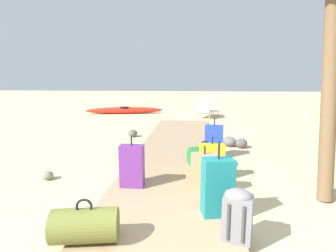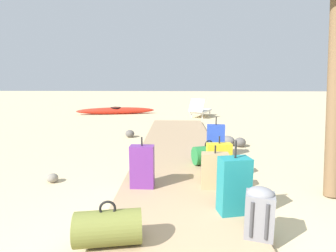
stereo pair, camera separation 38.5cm
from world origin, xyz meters
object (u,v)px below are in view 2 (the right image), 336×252
at_px(duffel_bag_green, 209,155).
at_px(kayak, 116,111).
at_px(backpack_grey, 260,211).
at_px(suitcase_purple, 142,167).
at_px(lounge_chair, 200,110).
at_px(suitcase_yellow, 219,159).
at_px(suitcase_blue, 216,139).
at_px(suitcase_tan, 215,171).
at_px(suitcase_teal, 234,185).
at_px(duffel_bag_olive, 108,228).

xyz_separation_m(duffel_bag_green, kayak, (-3.48, 7.68, -0.09)).
height_order(backpack_grey, suitcase_purple, suitcase_purple).
height_order(duffel_bag_green, lounge_chair, lounge_chair).
bearing_deg(lounge_chair, duffel_bag_green, -93.54).
height_order(suitcase_yellow, suitcase_purple, suitcase_purple).
distance_m(suitcase_blue, suitcase_tan, 1.91).
distance_m(backpack_grey, duffel_bag_green, 2.40).
height_order(suitcase_teal, lounge_chair, suitcase_teal).
bearing_deg(kayak, suitcase_tan, -68.75).
bearing_deg(suitcase_teal, suitcase_blue, 86.62).
height_order(suitcase_blue, duffel_bag_olive, suitcase_blue).
height_order(suitcase_tan, kayak, suitcase_tan).
height_order(duffel_bag_green, suitcase_tan, suitcase_tan).
height_order(duffel_bag_green, duffel_bag_olive, duffel_bag_green).
relative_size(duffel_bag_green, suitcase_teal, 0.73).
bearing_deg(suitcase_teal, kayak, 110.39).
xyz_separation_m(suitcase_yellow, suitcase_teal, (-0.03, -1.33, 0.08)).
height_order(backpack_grey, suitcase_yellow, suitcase_yellow).
distance_m(suitcase_blue, suitcase_purple, 2.33).
relative_size(suitcase_yellow, suitcase_tan, 1.02).
relative_size(backpack_grey, suitcase_purple, 0.70).
distance_m(suitcase_blue, kayak, 7.86).
bearing_deg(suitcase_purple, lounge_chair, 79.06).
bearing_deg(suitcase_yellow, kayak, 113.50).
relative_size(suitcase_tan, kayak, 0.18).
distance_m(duffel_bag_green, suitcase_teal, 1.90).
distance_m(suitcase_tan, kayak, 9.47).
height_order(duffel_bag_olive, lounge_chair, lounge_chair).
distance_m(backpack_grey, suitcase_purple, 1.83).
bearing_deg(suitcase_yellow, suitcase_purple, -154.17).
height_order(backpack_grey, duffel_bag_olive, backpack_grey).
bearing_deg(backpack_grey, duffel_bag_olive, -173.26).
bearing_deg(duffel_bag_green, suitcase_blue, 72.61).
relative_size(suitcase_tan, lounge_chair, 0.40).
height_order(suitcase_yellow, suitcase_tan, suitcase_yellow).
bearing_deg(kayak, backpack_grey, -69.76).
bearing_deg(backpack_grey, suitcase_teal, 107.33).
bearing_deg(suitcase_blue, duffel_bag_olive, -114.43).
xyz_separation_m(duffel_bag_green, suitcase_tan, (-0.05, -1.15, 0.09)).
xyz_separation_m(duffel_bag_green, suitcase_teal, (0.08, -1.89, 0.17)).
xyz_separation_m(suitcase_yellow, suitcase_blue, (0.13, 1.31, 0.04)).
bearing_deg(lounge_chair, suitcase_blue, -91.76).
bearing_deg(duffel_bag_olive, suitcase_teal, 26.60).
xyz_separation_m(duffel_bag_green, lounge_chair, (0.42, 6.80, 0.07)).
bearing_deg(suitcase_yellow, suitcase_blue, 84.31).
bearing_deg(backpack_grey, suitcase_yellow, 94.08).
bearing_deg(suitcase_purple, kayak, 104.98).
relative_size(suitcase_purple, suitcase_teal, 0.85).
relative_size(duffel_bag_green, suitcase_tan, 1.01).
xyz_separation_m(suitcase_yellow, duffel_bag_green, (-0.10, 0.56, -0.09)).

